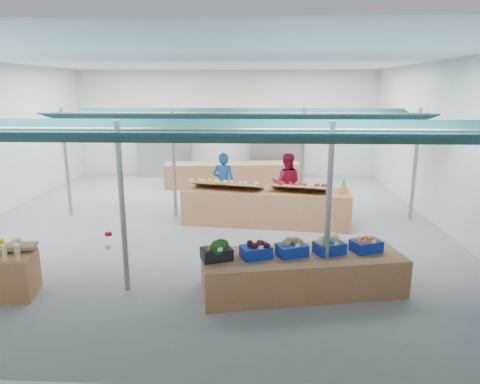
{
  "coord_description": "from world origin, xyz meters",
  "views": [
    {
      "loc": [
        1.33,
        -10.94,
        3.52
      ],
      "look_at": [
        0.91,
        -1.6,
        1.23
      ],
      "focal_mm": 32.0,
      "sensor_mm": 36.0,
      "label": 1
    }
  ],
  "objects": [
    {
      "name": "pole_grid",
      "position": [
        0.75,
        -1.75,
        1.81
      ],
      "size": [
        10.0,
        4.6,
        3.0
      ],
      "color": "gray",
      "rests_on": "floor"
    },
    {
      "name": "floor",
      "position": [
        0.0,
        0.0,
        0.0
      ],
      "size": [
        13.0,
        13.0,
        0.0
      ],
      "primitive_type": "plane",
      "color": "slate",
      "rests_on": "ground"
    },
    {
      "name": "crate_cabbage",
      "position": [
        2.58,
        -3.82,
        0.84
      ],
      "size": [
        0.59,
        0.51,
        0.35
      ],
      "rotation": [
        0.0,
        0.0,
        0.38
      ],
      "color": "#0E289A",
      "rests_on": "veg_counter"
    },
    {
      "name": "pineapple",
      "position": [
        3.45,
        -0.44,
        1.11
      ],
      "size": [
        0.14,
        0.14,
        0.39
      ],
      "rotation": [
        0.0,
        0.0,
        -0.23
      ],
      "color": "#8C6019",
      "rests_on": "fruit_counter"
    },
    {
      "name": "apple_heap_red",
      "position": [
        2.38,
        -0.32,
        1.09
      ],
      "size": [
        1.62,
        1.02,
        0.27
      ],
      "rotation": [
        0.0,
        0.0,
        -0.23
      ],
      "color": "#997247",
      "rests_on": "fruit_counter"
    },
    {
      "name": "hall",
      "position": [
        0.0,
        1.44,
        2.65
      ],
      "size": [
        13.0,
        13.0,
        13.0
      ],
      "color": "silver",
      "rests_on": "ground"
    },
    {
      "name": "pole_ribbon",
      "position": [
        -1.21,
        -4.19,
        1.08
      ],
      "size": [
        0.12,
        0.12,
        0.28
      ],
      "color": "#B70C14",
      "rests_on": "pole_grid"
    },
    {
      "name": "sparrow",
      "position": [
        0.5,
        -4.34,
        0.93
      ],
      "size": [
        0.12,
        0.09,
        0.11
      ],
      "rotation": [
        0.0,
        0.0,
        0.38
      ],
      "color": "brown",
      "rests_on": "crate_broccoli"
    },
    {
      "name": "back_shelving_left",
      "position": [
        -2.5,
        6.0,
        1.0
      ],
      "size": [
        2.0,
        0.5,
        2.0
      ],
      "primitive_type": "cube",
      "color": "#B23F33",
      "rests_on": "floor"
    },
    {
      "name": "awnings",
      "position": [
        0.75,
        -1.75,
        2.78
      ],
      "size": [
        9.5,
        7.08,
        0.3
      ],
      "color": "#0B3131",
      "rests_on": "pole_grid"
    },
    {
      "name": "apple_heap_yellow",
      "position": [
        0.49,
        -0.1,
        1.09
      ],
      "size": [
        2.01,
        1.11,
        0.27
      ],
      "rotation": [
        0.0,
        0.0,
        -0.23
      ],
      "color": "#997247",
      "rests_on": "fruit_counter"
    },
    {
      "name": "vendor_left",
      "position": [
        0.32,
        0.98,
        0.86
      ],
      "size": [
        0.67,
        0.48,
        1.73
      ],
      "primitive_type": "imported",
      "rotation": [
        0.0,
        0.0,
        3.03
      ],
      "color": "#164692",
      "rests_on": "floor"
    },
    {
      "name": "back_shelving_right",
      "position": [
        2.0,
        6.0,
        1.0
      ],
      "size": [
        2.0,
        0.5,
        2.0
      ],
      "primitive_type": "cube",
      "color": "#B23F33",
      "rests_on": "floor"
    },
    {
      "name": "veg_counter",
      "position": [
        2.11,
        -3.91,
        0.34
      ],
      "size": [
        3.65,
        1.8,
        0.68
      ],
      "primitive_type": "cube",
      "rotation": [
        0.0,
        0.0,
        0.19
      ],
      "color": "brown",
      "rests_on": "floor"
    },
    {
      "name": "vendor_right",
      "position": [
        2.12,
        0.98,
        0.86
      ],
      "size": [
        0.91,
        0.74,
        1.73
      ],
      "primitive_type": "imported",
      "rotation": [
        0.0,
        0.0,
        3.03
      ],
      "color": "maroon",
      "rests_on": "floor"
    },
    {
      "name": "crate_broccoli",
      "position": [
        0.63,
        -4.19,
        0.84
      ],
      "size": [
        0.59,
        0.51,
        0.35
      ],
      "rotation": [
        0.0,
        0.0,
        0.38
      ],
      "color": "black",
      "rests_on": "veg_counter"
    },
    {
      "name": "crate_beets",
      "position": [
        1.3,
        -4.06,
        0.81
      ],
      "size": [
        0.59,
        0.51,
        0.29
      ],
      "rotation": [
        0.0,
        0.0,
        0.38
      ],
      "color": "#0E289A",
      "rests_on": "veg_counter"
    },
    {
      "name": "crate_celeriac",
      "position": [
        1.92,
        -3.95,
        0.82
      ],
      "size": [
        0.59,
        0.51,
        0.31
      ],
      "rotation": [
        0.0,
        0.0,
        0.38
      ],
      "color": "#0E289A",
      "rests_on": "veg_counter"
    },
    {
      "name": "fruit_counter",
      "position": [
        1.52,
        -0.12,
        0.46
      ],
      "size": [
        4.41,
        1.51,
        0.93
      ],
      "primitive_type": "cube",
      "rotation": [
        0.0,
        0.0,
        -0.11
      ],
      "color": "brown",
      "rests_on": "floor"
    },
    {
      "name": "crate_carrots",
      "position": [
        3.25,
        -3.69,
        0.79
      ],
      "size": [
        0.59,
        0.51,
        0.29
      ],
      "rotation": [
        0.0,
        0.0,
        0.38
      ],
      "color": "#0E289A",
      "rests_on": "veg_counter"
    },
    {
      "name": "far_counter",
      "position": [
        0.36,
        4.23,
        0.43
      ],
      "size": [
        4.86,
        1.42,
        0.86
      ],
      "primitive_type": "cube",
      "rotation": [
        0.0,
        0.0,
        0.1
      ],
      "color": "brown",
      "rests_on": "floor"
    }
  ]
}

